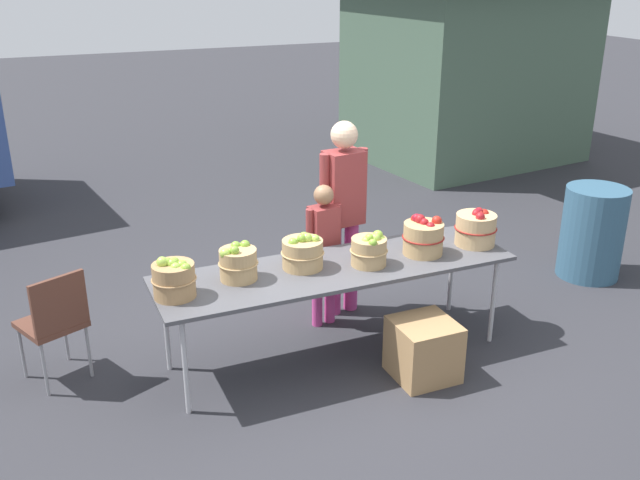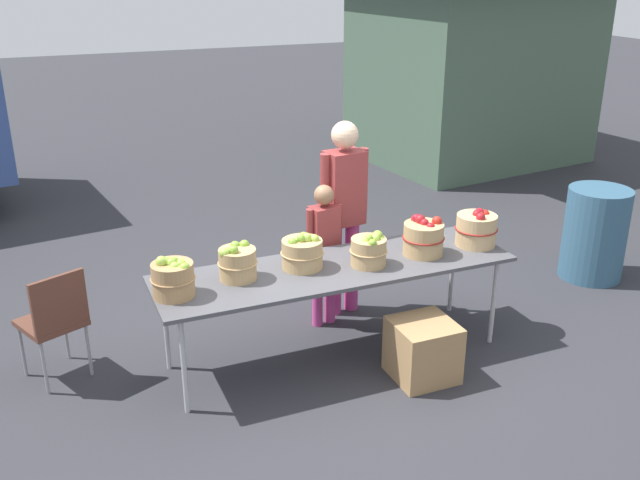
{
  "view_description": "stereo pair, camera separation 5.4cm",
  "coord_description": "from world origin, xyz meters",
  "px_view_note": "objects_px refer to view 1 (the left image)",
  "views": [
    {
      "loc": [
        -2.02,
        -4.39,
        2.88
      ],
      "look_at": [
        0.0,
        0.3,
        0.85
      ],
      "focal_mm": 39.99,
      "sensor_mm": 36.0,
      "label": 1
    },
    {
      "loc": [
        -1.97,
        -4.41,
        2.88
      ],
      "look_at": [
        0.0,
        0.3,
        0.85
      ],
      "focal_mm": 39.99,
      "sensor_mm": 36.0,
      "label": 2
    }
  ],
  "objects_px": {
    "apple_basket_red_1": "(476,228)",
    "folding_chair": "(55,318)",
    "apple_basket_green_2": "(303,252)",
    "child_customer": "(324,244)",
    "apple_basket_green_1": "(238,263)",
    "trash_barrel": "(592,233)",
    "apple_basket_green_0": "(174,279)",
    "vendor_adult": "(343,204)",
    "apple_basket_green_3": "(370,250)",
    "apple_basket_red_0": "(423,237)",
    "produce_crate": "(423,349)",
    "market_table": "(336,271)"
  },
  "relations": [
    {
      "from": "trash_barrel",
      "to": "apple_basket_green_0",
      "type": "bearing_deg",
      "value": -174.05
    },
    {
      "from": "apple_basket_red_0",
      "to": "folding_chair",
      "type": "relative_size",
      "value": 0.38
    },
    {
      "from": "apple_basket_green_0",
      "to": "apple_basket_red_1",
      "type": "bearing_deg",
      "value": -0.16
    },
    {
      "from": "apple_basket_green_1",
      "to": "apple_basket_red_0",
      "type": "bearing_deg",
      "value": -4.27
    },
    {
      "from": "apple_basket_red_0",
      "to": "child_customer",
      "type": "bearing_deg",
      "value": 137.46
    },
    {
      "from": "apple_basket_green_0",
      "to": "apple_basket_red_0",
      "type": "bearing_deg",
      "value": -0.21
    },
    {
      "from": "folding_chair",
      "to": "trash_barrel",
      "type": "xyz_separation_m",
      "value": [
        4.84,
        -0.06,
        -0.07
      ]
    },
    {
      "from": "apple_basket_green_2",
      "to": "child_customer",
      "type": "height_order",
      "value": "child_customer"
    },
    {
      "from": "apple_basket_green_1",
      "to": "apple_basket_green_2",
      "type": "relative_size",
      "value": 0.89
    },
    {
      "from": "child_customer",
      "to": "folding_chair",
      "type": "xyz_separation_m",
      "value": [
        -2.1,
        -0.06,
        -0.21
      ]
    },
    {
      "from": "child_customer",
      "to": "market_table",
      "type": "bearing_deg",
      "value": 68.02
    },
    {
      "from": "apple_basket_red_0",
      "to": "folding_chair",
      "type": "xyz_separation_m",
      "value": [
        -2.69,
        0.49,
        -0.38
      ]
    },
    {
      "from": "apple_basket_red_1",
      "to": "produce_crate",
      "type": "xyz_separation_m",
      "value": [
        -0.73,
        -0.49,
        -0.67
      ]
    },
    {
      "from": "apple_basket_green_3",
      "to": "trash_barrel",
      "type": "xyz_separation_m",
      "value": [
        2.63,
        0.47,
        -0.43
      ]
    },
    {
      "from": "apple_basket_green_1",
      "to": "vendor_adult",
      "type": "height_order",
      "value": "vendor_adult"
    },
    {
      "from": "apple_basket_red_0",
      "to": "folding_chair",
      "type": "bearing_deg",
      "value": 169.68
    },
    {
      "from": "apple_basket_green_1",
      "to": "apple_basket_green_2",
      "type": "height_order",
      "value": "apple_basket_green_1"
    },
    {
      "from": "apple_basket_green_3",
      "to": "apple_basket_red_1",
      "type": "distance_m",
      "value": 0.96
    },
    {
      "from": "apple_basket_red_0",
      "to": "apple_basket_green_0",
      "type": "bearing_deg",
      "value": 179.79
    },
    {
      "from": "market_table",
      "to": "apple_basket_green_1",
      "type": "height_order",
      "value": "apple_basket_green_1"
    },
    {
      "from": "apple_basket_red_1",
      "to": "apple_basket_green_1",
      "type": "bearing_deg",
      "value": 176.8
    },
    {
      "from": "child_customer",
      "to": "trash_barrel",
      "type": "xyz_separation_m",
      "value": [
        2.75,
        -0.11,
        -0.28
      ]
    },
    {
      "from": "vendor_adult",
      "to": "trash_barrel",
      "type": "relative_size",
      "value": 1.9
    },
    {
      "from": "market_table",
      "to": "produce_crate",
      "type": "xyz_separation_m",
      "value": [
        0.47,
        -0.52,
        -0.49
      ]
    },
    {
      "from": "apple_basket_red_0",
      "to": "apple_basket_green_1",
      "type": "bearing_deg",
      "value": 175.73
    },
    {
      "from": "apple_basket_green_3",
      "to": "trash_barrel",
      "type": "distance_m",
      "value": 2.7
    },
    {
      "from": "apple_basket_red_0",
      "to": "child_customer",
      "type": "height_order",
      "value": "child_customer"
    },
    {
      "from": "child_customer",
      "to": "folding_chair",
      "type": "bearing_deg",
      "value": -7.03
    },
    {
      "from": "apple_basket_green_2",
      "to": "folding_chair",
      "type": "bearing_deg",
      "value": 167.85
    },
    {
      "from": "apple_basket_green_2",
      "to": "apple_basket_red_0",
      "type": "relative_size",
      "value": 0.98
    },
    {
      "from": "vendor_adult",
      "to": "produce_crate",
      "type": "bearing_deg",
      "value": 88.31
    },
    {
      "from": "vendor_adult",
      "to": "apple_basket_green_2",
      "type": "bearing_deg",
      "value": 37.4
    },
    {
      "from": "market_table",
      "to": "apple_basket_green_3",
      "type": "relative_size",
      "value": 9.53
    },
    {
      "from": "apple_basket_green_2",
      "to": "produce_crate",
      "type": "relative_size",
      "value": 0.73
    },
    {
      "from": "child_customer",
      "to": "folding_chair",
      "type": "height_order",
      "value": "child_customer"
    },
    {
      "from": "apple_basket_green_0",
      "to": "vendor_adult",
      "type": "height_order",
      "value": "vendor_adult"
    },
    {
      "from": "apple_basket_green_0",
      "to": "vendor_adult",
      "type": "xyz_separation_m",
      "value": [
        1.57,
        0.69,
        0.1
      ]
    },
    {
      "from": "apple_basket_green_2",
      "to": "trash_barrel",
      "type": "xyz_separation_m",
      "value": [
        3.1,
        0.32,
        -0.43
      ]
    },
    {
      "from": "apple_basket_green_0",
      "to": "folding_chair",
      "type": "bearing_deg",
      "value": 147.88
    },
    {
      "from": "apple_basket_green_1",
      "to": "child_customer",
      "type": "height_order",
      "value": "child_customer"
    },
    {
      "from": "apple_basket_green_0",
      "to": "folding_chair",
      "type": "height_order",
      "value": "apple_basket_green_0"
    },
    {
      "from": "folding_chair",
      "to": "apple_basket_green_3",
      "type": "bearing_deg",
      "value": 143.13
    },
    {
      "from": "apple_basket_green_0",
      "to": "vendor_adult",
      "type": "relative_size",
      "value": 0.18
    },
    {
      "from": "apple_basket_green_2",
      "to": "vendor_adult",
      "type": "distance_m",
      "value": 0.84
    },
    {
      "from": "apple_basket_red_1",
      "to": "folding_chair",
      "type": "relative_size",
      "value": 0.39
    },
    {
      "from": "apple_basket_green_1",
      "to": "apple_basket_green_3",
      "type": "height_order",
      "value": "apple_basket_green_1"
    },
    {
      "from": "apple_basket_green_0",
      "to": "trash_barrel",
      "type": "relative_size",
      "value": 0.34
    },
    {
      "from": "vendor_adult",
      "to": "apple_basket_red_0",
      "type": "bearing_deg",
      "value": 110.16
    },
    {
      "from": "apple_basket_green_3",
      "to": "folding_chair",
      "type": "distance_m",
      "value": 2.3
    },
    {
      "from": "apple_basket_green_3",
      "to": "produce_crate",
      "type": "xyz_separation_m",
      "value": [
        0.23,
        -0.45,
        -0.65
      ]
    }
  ]
}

